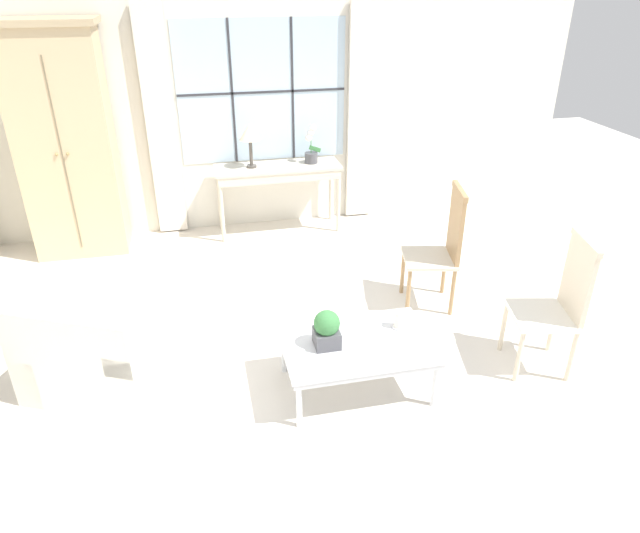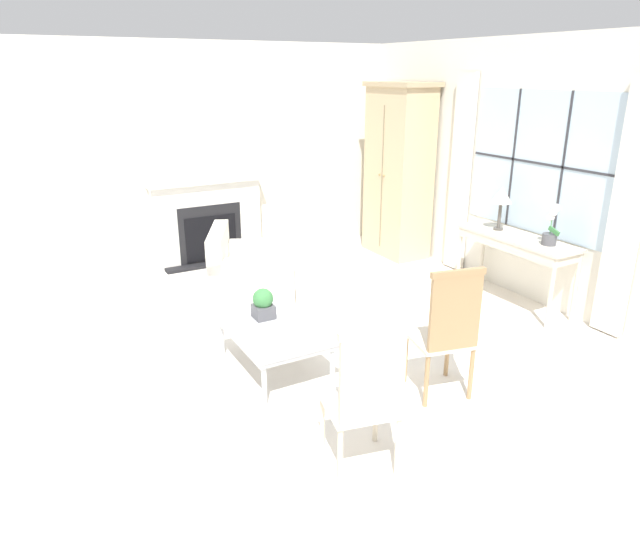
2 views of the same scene
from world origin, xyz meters
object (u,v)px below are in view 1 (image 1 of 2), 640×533
object	(u,v)px
armoire	(66,143)
pillar_candle	(399,320)
table_lamp	(250,133)
accent_chair_wooden	(560,299)
coffee_table	(357,346)
potted_plant_small	(327,329)
console_table	(278,173)
side_chair_wooden	(443,243)
armchair_upholstered	(107,350)
potted_orchid	(311,148)

from	to	relation	value
armoire	pillar_candle	bearing A→B (deg)	-47.43
table_lamp	accent_chair_wooden	distance (m)	3.56
coffee_table	potted_plant_small	xyz separation A→B (m)	(-0.22, 0.00, 0.18)
console_table	pillar_candle	bearing A→B (deg)	-81.22
table_lamp	side_chair_wooden	xyz separation A→B (m)	(1.41, -1.94, -0.54)
table_lamp	accent_chair_wooden	xyz separation A→B (m)	(1.87, -2.98, -0.56)
armchair_upholstered	coffee_table	world-z (taller)	armchair_upholstered
armoire	side_chair_wooden	xyz separation A→B (m)	(3.25, -1.91, -0.56)
accent_chair_wooden	armchair_upholstered	bearing A→B (deg)	170.20
potted_plant_small	pillar_candle	size ratio (longest dim) A/B	1.88
potted_orchid	armchair_upholstered	size ratio (longest dim) A/B	0.34
armoire	table_lamp	size ratio (longest dim) A/B	4.82
coffee_table	accent_chair_wooden	bearing A→B (deg)	-2.35
armchair_upholstered	table_lamp	bearing A→B (deg)	60.74
armchair_upholstered	side_chair_wooden	xyz separation A→B (m)	(2.77, 0.48, 0.35)
coffee_table	potted_plant_small	distance (m)	0.28
armoire	console_table	world-z (taller)	armoire
armchair_upholstered	side_chair_wooden	size ratio (longest dim) A/B	1.13
side_chair_wooden	potted_plant_small	distance (m)	1.59
console_table	side_chair_wooden	distance (m)	2.24
table_lamp	accent_chair_wooden	bearing A→B (deg)	-57.91
armoire	console_table	distance (m)	2.17
console_table	table_lamp	distance (m)	0.54
coffee_table	pillar_candle	bearing A→B (deg)	17.60
potted_orchid	potted_plant_small	size ratio (longest dim) A/B	1.58
console_table	accent_chair_wooden	distance (m)	3.37
armoire	console_table	xyz separation A→B (m)	(2.11, 0.03, -0.48)
potted_orchid	accent_chair_wooden	size ratio (longest dim) A/B	0.40
potted_orchid	accent_chair_wooden	bearing A→B (deg)	-68.24
coffee_table	table_lamp	bearing A→B (deg)	97.31
console_table	potted_orchid	distance (m)	0.46
coffee_table	pillar_candle	world-z (taller)	pillar_candle
table_lamp	potted_orchid	bearing A→B (deg)	1.90
accent_chair_wooden	coffee_table	world-z (taller)	accent_chair_wooden
pillar_candle	armchair_upholstered	bearing A→B (deg)	169.42
table_lamp	side_chair_wooden	distance (m)	2.46
side_chair_wooden	console_table	bearing A→B (deg)	120.31
potted_orchid	coffee_table	world-z (taller)	potted_orchid
accent_chair_wooden	table_lamp	bearing A→B (deg)	122.09
armoire	accent_chair_wooden	bearing A→B (deg)	-38.51
table_lamp	potted_orchid	xyz separation A→B (m)	(0.67, 0.02, -0.21)
armchair_upholstered	coffee_table	xyz separation A→B (m)	(1.73, -0.50, 0.10)
side_chair_wooden	accent_chair_wooden	world-z (taller)	side_chair_wooden
side_chair_wooden	coffee_table	xyz separation A→B (m)	(-1.04, -0.97, -0.24)
armchair_upholstered	side_chair_wooden	distance (m)	2.83
potted_orchid	coffee_table	distance (m)	3.01
potted_orchid	armchair_upholstered	distance (m)	3.25
pillar_candle	table_lamp	bearing A→B (deg)	104.30
coffee_table	potted_orchid	bearing A→B (deg)	84.25
armchair_upholstered	pillar_candle	distance (m)	2.12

